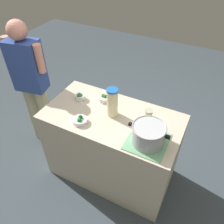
{
  "coord_description": "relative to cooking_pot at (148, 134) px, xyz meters",
  "views": [
    {
      "loc": [
        -0.72,
        1.4,
        2.31
      ],
      "look_at": [
        0.0,
        0.0,
        0.94
      ],
      "focal_mm": 36.0,
      "sensor_mm": 36.0,
      "label": 1
    }
  ],
  "objects": [
    {
      "name": "lemonade_pitcher",
      "position": [
        0.42,
        -0.18,
        0.05
      ],
      "size": [
        0.11,
        0.11,
        0.29
      ],
      "color": "beige",
      "rests_on": "counter_slab"
    },
    {
      "name": "person_cook",
      "position": [
        1.47,
        -0.23,
        -0.11
      ],
      "size": [
        0.5,
        0.26,
        1.6
      ],
      "color": "#B0AB8B",
      "rests_on": "ground_plane"
    },
    {
      "name": "mason_jar",
      "position": [
        0.09,
        -0.24,
        -0.03
      ],
      "size": [
        0.07,
        0.07,
        0.13
      ],
      "color": "beige",
      "rests_on": "counter_slab"
    },
    {
      "name": "dish_cloth",
      "position": [
        0.0,
        -0.0,
        -0.09
      ],
      "size": [
        0.33,
        0.34,
        0.01
      ],
      "primitive_type": "cube",
      "color": "#71AF7F",
      "rests_on": "counter_slab"
    },
    {
      "name": "broccoli_bowl_front",
      "position": [
        0.63,
        0.06,
        -0.07
      ],
      "size": [
        0.14,
        0.14,
        0.07
      ],
      "color": "silver",
      "rests_on": "counter_slab"
    },
    {
      "name": "broccoli_bowl_center",
      "position": [
        0.82,
        -0.24,
        -0.06
      ],
      "size": [
        0.1,
        0.1,
        0.07
      ],
      "color": "silver",
      "rests_on": "counter_slab"
    },
    {
      "name": "counter_slab",
      "position": [
        0.41,
        -0.15,
        -0.54
      ],
      "size": [
        1.32,
        0.69,
        0.89
      ],
      "primitive_type": "cube",
      "color": "beige",
      "rests_on": "ground_plane"
    },
    {
      "name": "ground_plane",
      "position": [
        0.41,
        -0.15,
        -0.99
      ],
      "size": [
        8.0,
        8.0,
        0.0
      ],
      "primitive_type": "plane",
      "color": "#404A52"
    },
    {
      "name": "broccoli_bowl_back",
      "position": [
        0.59,
        -0.33,
        -0.06
      ],
      "size": [
        0.1,
        0.1,
        0.07
      ],
      "color": "silver",
      "rests_on": "counter_slab"
    },
    {
      "name": "cooking_pot",
      "position": [
        0.0,
        0.0,
        0.0
      ],
      "size": [
        0.35,
        0.28,
        0.17
      ],
      "color": "#B7B7BC",
      "rests_on": "dish_cloth"
    }
  ]
}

